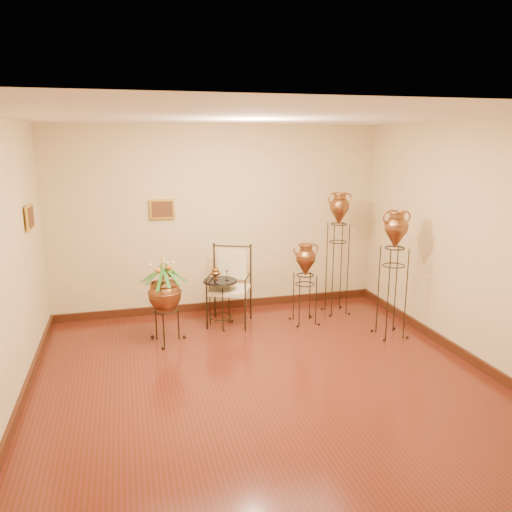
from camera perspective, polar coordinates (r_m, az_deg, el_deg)
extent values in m
plane|color=#5B1B15|center=(5.66, 0.97, -14.05)|extent=(5.00, 5.00, 0.00)
cube|color=#3B1A0D|center=(7.86, -3.99, -5.59)|extent=(5.00, 0.04, 0.12)
cube|color=#3B1A0D|center=(5.57, -25.41, -15.22)|extent=(0.04, 5.00, 0.12)
cube|color=#3B1A0D|center=(6.68, 22.22, -10.07)|extent=(0.04, 5.00, 0.12)
cube|color=gold|center=(7.38, -10.68, 5.28)|extent=(0.36, 0.03, 0.29)
cube|color=gold|center=(6.44, -24.45, 4.08)|extent=(0.03, 0.36, 0.29)
cube|color=beige|center=(7.09, -3.07, -3.89)|extent=(0.69, 0.67, 0.06)
cube|color=beige|center=(7.00, -3.10, -1.42)|extent=(0.39, 0.19, 0.44)
cylinder|color=black|center=(6.97, -4.12, -2.83)|extent=(0.46, 0.46, 0.01)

